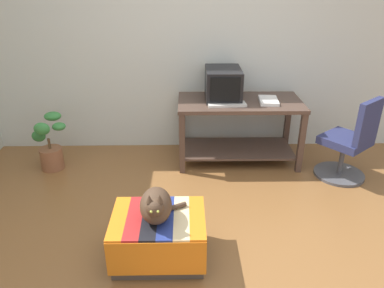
# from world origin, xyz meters

# --- Properties ---
(ground_plane) EXTENTS (14.00, 14.00, 0.00)m
(ground_plane) POSITION_xyz_m (0.00, 0.00, 0.00)
(ground_plane) COLOR brown
(back_wall) EXTENTS (8.00, 0.10, 2.60)m
(back_wall) POSITION_xyz_m (0.00, 2.05, 1.30)
(back_wall) COLOR silver
(back_wall) RESTS_ON ground_plane
(desk) EXTENTS (1.35, 0.68, 0.71)m
(desk) POSITION_xyz_m (0.53, 1.60, 0.49)
(desk) COLOR #4C382D
(desk) RESTS_ON ground_plane
(tv_monitor) EXTENTS (0.38, 0.50, 0.33)m
(tv_monitor) POSITION_xyz_m (0.34, 1.68, 0.87)
(tv_monitor) COLOR black
(tv_monitor) RESTS_ON desk
(keyboard) EXTENTS (0.41, 0.18, 0.02)m
(keyboard) POSITION_xyz_m (0.37, 1.45, 0.72)
(keyboard) COLOR beige
(keyboard) RESTS_ON desk
(book) EXTENTS (0.22, 0.31, 0.03)m
(book) POSITION_xyz_m (0.83, 1.55, 0.73)
(book) COLOR white
(book) RESTS_ON desk
(ottoman_with_blanket) EXTENTS (0.69, 0.54, 0.37)m
(ottoman_with_blanket) POSITION_xyz_m (-0.27, -0.00, 0.18)
(ottoman_with_blanket) COLOR #4C4238
(ottoman_with_blanket) RESTS_ON ground_plane
(cat) EXTENTS (0.34, 0.36, 0.28)m
(cat) POSITION_xyz_m (-0.28, -0.04, 0.49)
(cat) COLOR #473323
(cat) RESTS_ON ottoman_with_blanket
(potted_plant) EXTENTS (0.35, 0.36, 0.61)m
(potted_plant) POSITION_xyz_m (-1.54, 1.43, 0.26)
(potted_plant) COLOR brown
(potted_plant) RESTS_ON ground_plane
(office_chair) EXTENTS (0.59, 0.59, 0.89)m
(office_chair) POSITION_xyz_m (1.61, 1.16, 0.39)
(office_chair) COLOR #4C4C51
(office_chair) RESTS_ON ground_plane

